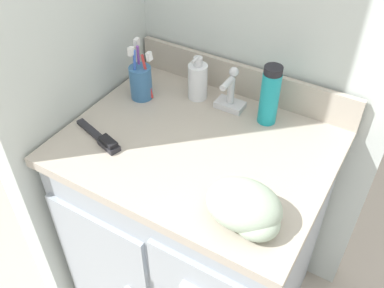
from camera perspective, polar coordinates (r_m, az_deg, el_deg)
ground_plane at (r=1.82m, az=0.51°, el=-18.67°), size 6.00×6.00×0.00m
wall_left at (r=1.28m, az=-16.71°, el=17.68°), size 0.08×0.67×2.20m
vanity at (r=1.48m, az=0.48°, el=-10.81°), size 0.75×0.61×0.78m
backsplash at (r=1.39m, az=6.79°, el=8.44°), size 0.75×0.02×0.11m
sink_faucet at (r=1.33m, az=5.14°, el=6.55°), size 0.09×0.09×0.14m
toothbrush_cup at (r=1.38m, az=-6.84°, el=8.34°), size 0.08×0.07×0.19m
soap_dispenser at (r=1.37m, az=0.78°, el=8.45°), size 0.06×0.07×0.15m
shaving_cream_can at (r=1.26m, az=10.33°, el=6.40°), size 0.06×0.06×0.19m
hairbrush at (r=1.24m, az=-11.86°, el=0.64°), size 0.19×0.08×0.03m
hand_towel at (r=1.00m, az=7.29°, el=-8.52°), size 0.19×0.15×0.10m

